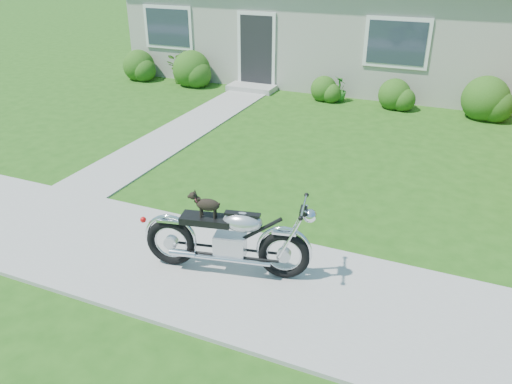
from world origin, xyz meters
TOP-DOWN VIEW (x-y plane):
  - ground at (0.00, 0.00)m, footprint 80.00×80.00m
  - sidewalk at (0.00, 0.00)m, footprint 24.00×2.20m
  - walkway at (-1.50, 5.00)m, footprint 1.20×8.00m
  - house at (-0.00, 11.99)m, footprint 12.60×7.03m
  - shrub_row at (-0.32, 8.50)m, footprint 11.34×1.14m
  - potted_plant_left at (-3.93, 8.55)m, footprint 0.99×0.96m
  - potted_plant_right at (1.18, 8.55)m, footprint 0.54×0.54m
  - motorcycle_with_dog at (1.98, 0.04)m, footprint 2.20×0.77m

SIDE VIEW (x-z plane):
  - ground at x=0.00m, z-range 0.00..0.00m
  - walkway at x=-1.50m, z-range 0.00..0.03m
  - sidewalk at x=0.00m, z-range 0.00..0.04m
  - potted_plant_right at x=1.18m, z-range 0.00..0.69m
  - potted_plant_left at x=-3.93m, z-range 0.00..0.83m
  - shrub_row at x=-0.32m, z-range -0.13..1.01m
  - motorcycle_with_dog at x=1.98m, z-range -0.02..1.09m
  - house at x=0.00m, z-range -0.09..4.41m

